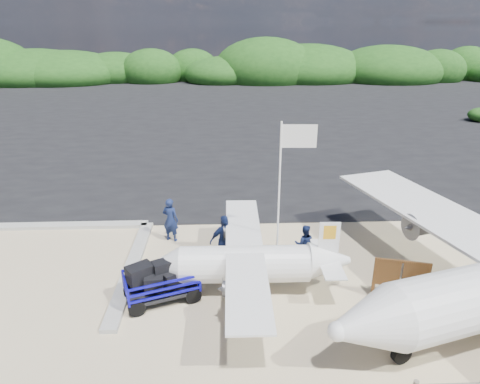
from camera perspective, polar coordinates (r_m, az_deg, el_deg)
The scene contains 12 objects.
ground at distance 14.59m, azimuth 2.63°, elevation -12.89°, with size 160.00×160.00×0.00m, color beige.
asphalt_apron at distance 42.78m, azimuth -0.79°, elevation 10.55°, with size 90.00×50.00×0.04m, color #B2B2B2, non-canonical shape.
lagoon at distance 17.65m, azimuth -28.84°, elevation -9.25°, with size 9.00×7.00×0.40m, color #B2B2B2, non-canonical shape.
vegetation_band at distance 67.48m, azimuth -1.41°, elevation 14.66°, with size 124.00×8.00×4.40m, color #B2B2B2, non-canonical shape.
baggage_cart at distance 14.34m, azimuth -10.26°, elevation -13.96°, with size 2.46×1.40×1.23m, color #0F0CB5, non-canonical shape.
flagpole at distance 15.26m, azimuth 4.82°, elevation -11.22°, with size 1.10×0.46×5.50m, color white, non-canonical shape.
signboard at distance 15.00m, azimuth 20.22°, elevation -13.33°, with size 1.79×0.17×1.48m, color #593719, non-canonical shape.
crew_a at distance 17.38m, azimuth -9.25°, elevation -3.67°, with size 0.67×0.44×1.83m, color #14204D.
crew_b at distance 15.91m, azimuth 8.57°, elevation -6.85°, with size 0.72×0.56×1.48m, color #14204D.
crew_c at distance 15.48m, azimuth -1.98°, elevation -6.48°, with size 1.14×0.47×1.94m, color #14204D.
aircraft_large at distance 38.58m, azimuth 17.47°, elevation 8.33°, with size 15.30×15.30×4.59m, color #B2B2B2, non-canonical shape.
aircraft_small at distance 48.14m, azimuth -10.21°, elevation 11.48°, with size 6.64×6.64×2.39m, color #B2B2B2, non-canonical shape.
Camera 1 is at (-1.14, -11.96, 8.28)m, focal length 32.00 mm.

